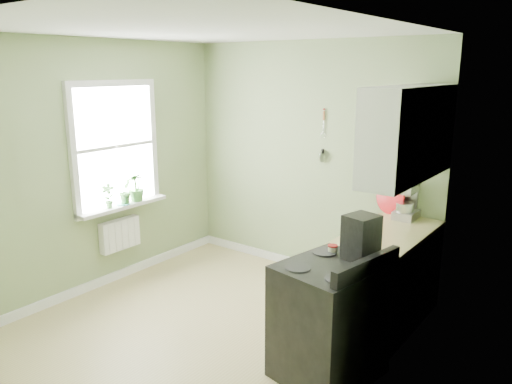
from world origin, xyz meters
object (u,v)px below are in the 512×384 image
Objects in this scene: stove at (329,320)px; coffee_maker at (361,240)px; stand_mixer at (408,201)px; kettle at (362,220)px.

coffee_maker is at bearing 65.56° from stove.
stove is at bearing -114.44° from coffee_maker.
stand_mixer is at bearing 95.64° from coffee_maker.
coffee_maker is (0.11, 0.25, 0.62)m from stove.
stove is 1.16m from kettle.
stove is 1.75m from stand_mixer.
coffee_maker reaches higher than kettle.
stove is 5.82× the size of kettle.
stand_mixer is 1.39m from coffee_maker.
stand_mixer is 2.26× the size of kettle.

